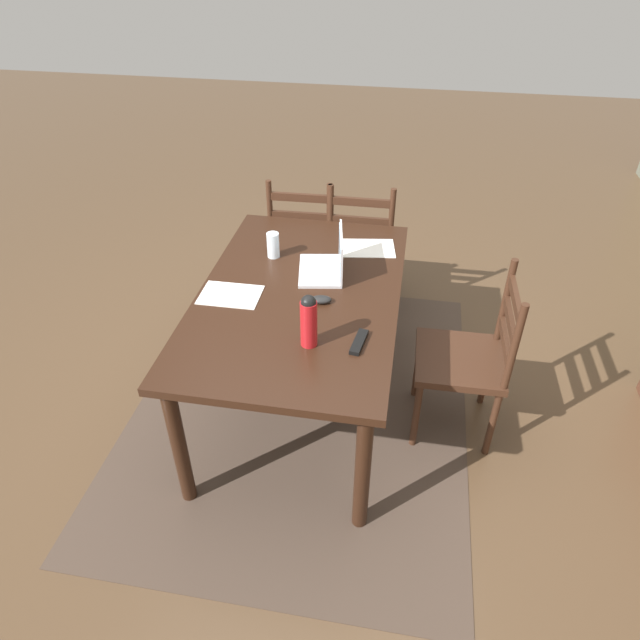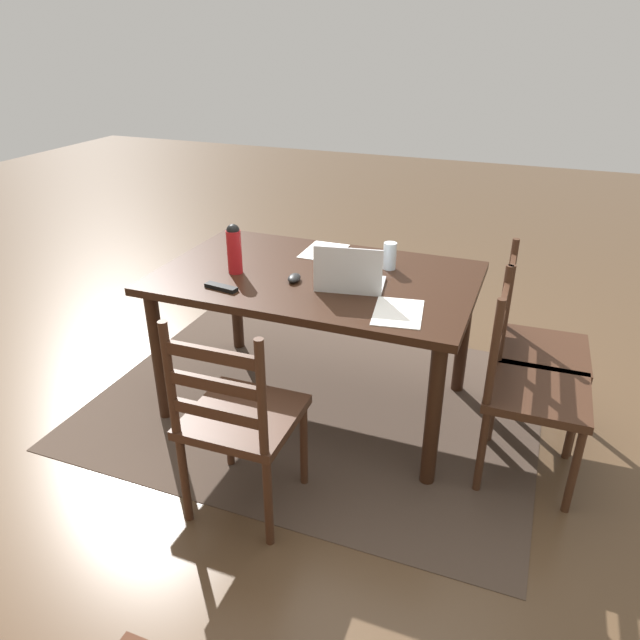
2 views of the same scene
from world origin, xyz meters
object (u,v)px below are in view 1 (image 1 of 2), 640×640
(dining_table, at_px, (300,307))
(water_bottle, at_px, (309,320))
(chair_left_far, at_px, (362,245))
(drinking_glass, at_px, (273,245))
(computer_mouse, at_px, (321,300))
(tv_remote, at_px, (359,342))
(chair_left_near, at_px, (304,240))
(laptop, at_px, (329,262))
(chair_far_head, at_px, (468,359))

(dining_table, relative_size, water_bottle, 6.25)
(chair_left_far, xyz_separation_m, drinking_glass, (0.76, -0.41, 0.38))
(dining_table, distance_m, computer_mouse, 0.18)
(drinking_glass, relative_size, computer_mouse, 1.39)
(tv_remote, bearing_deg, chair_left_far, 103.86)
(dining_table, relative_size, chair_left_near, 1.67)
(drinking_glass, xyz_separation_m, computer_mouse, (0.39, 0.33, -0.05))
(chair_left_far, relative_size, computer_mouse, 9.50)
(dining_table, distance_m, laptop, 0.28)
(chair_left_near, bearing_deg, computer_mouse, 15.47)
(laptop, distance_m, drinking_glass, 0.34)
(chair_left_far, xyz_separation_m, laptop, (0.87, -0.08, 0.37))
(computer_mouse, bearing_deg, drinking_glass, -147.00)
(chair_left_near, xyz_separation_m, drinking_glass, (0.76, -0.01, 0.38))
(water_bottle, height_order, drinking_glass, water_bottle)
(dining_table, xyz_separation_m, chair_left_near, (-1.08, -0.20, -0.22))
(dining_table, relative_size, chair_left_far, 1.67)
(dining_table, bearing_deg, chair_far_head, 90.05)
(tv_remote, bearing_deg, dining_table, 142.11)
(chair_far_head, distance_m, tv_remote, 0.71)
(water_bottle, bearing_deg, tv_remote, 100.20)
(computer_mouse, xyz_separation_m, tv_remote, (0.28, 0.22, -0.01))
(laptop, height_order, water_bottle, water_bottle)
(dining_table, relative_size, drinking_glass, 11.38)
(computer_mouse, bearing_deg, chair_left_far, 168.89)
(drinking_glass, distance_m, computer_mouse, 0.52)
(dining_table, relative_size, tv_remote, 9.34)
(chair_left_near, relative_size, tv_remote, 5.59)
(chair_left_far, xyz_separation_m, chair_far_head, (1.08, 0.67, 0.00))
(tv_remote, bearing_deg, water_bottle, -161.55)
(chair_left_near, distance_m, water_bottle, 1.57)
(chair_left_far, distance_m, drinking_glass, 0.94)
(dining_table, relative_size, laptop, 4.50)
(water_bottle, xyz_separation_m, tv_remote, (-0.04, 0.22, -0.12))
(chair_left_far, bearing_deg, tv_remote, 5.61)
(laptop, bearing_deg, tv_remote, 21.61)
(chair_far_head, relative_size, laptop, 2.70)
(chair_far_head, relative_size, drinking_glass, 6.81)
(computer_mouse, bearing_deg, tv_remote, 30.12)
(tv_remote, bearing_deg, laptop, 119.86)
(tv_remote, bearing_deg, chair_far_head, 42.16)
(chair_far_head, height_order, drinking_glass, chair_far_head)
(laptop, bearing_deg, dining_table, -28.29)
(water_bottle, bearing_deg, chair_left_far, 177.11)
(dining_table, relative_size, computer_mouse, 15.87)
(chair_left_far, bearing_deg, laptop, -5.50)
(dining_table, height_order, chair_left_near, chair_left_near)
(chair_far_head, xyz_separation_m, tv_remote, (0.35, -0.53, 0.32))
(laptop, distance_m, computer_mouse, 0.29)
(chair_far_head, bearing_deg, tv_remote, -56.09)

